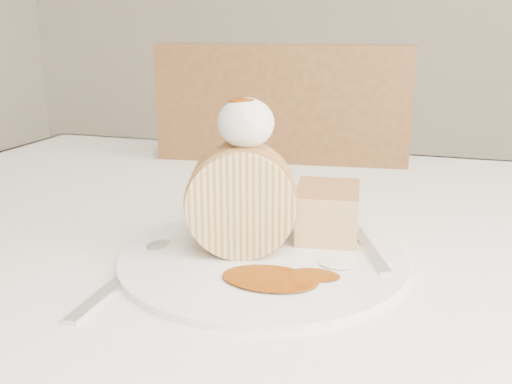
% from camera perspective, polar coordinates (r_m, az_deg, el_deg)
% --- Properties ---
extents(table, '(1.40, 0.90, 0.75)m').
position_cam_1_polar(table, '(0.75, 7.15, -9.79)').
color(table, white).
rests_on(table, ground).
extents(chair_far, '(0.50, 0.50, 0.96)m').
position_cam_1_polar(chair_far, '(1.21, 3.07, -5.08)').
color(chair_far, brown).
rests_on(chair_far, ground).
extents(plate, '(0.33, 0.33, 0.01)m').
position_cam_1_polar(plate, '(0.60, 0.64, -6.57)').
color(plate, white).
rests_on(plate, table).
extents(roulade_slice, '(0.12, 0.09, 0.11)m').
position_cam_1_polar(roulade_slice, '(0.60, -1.47, -0.85)').
color(roulade_slice, '#CBBD8D').
rests_on(roulade_slice, plate).
extents(cake_chunk, '(0.07, 0.07, 0.06)m').
position_cam_1_polar(cake_chunk, '(0.64, 7.16, -2.40)').
color(cake_chunk, '#A2773D').
rests_on(cake_chunk, plate).
extents(whipped_cream, '(0.06, 0.06, 0.05)m').
position_cam_1_polar(whipped_cream, '(0.58, -1.02, 6.92)').
color(whipped_cream, white).
rests_on(whipped_cream, roulade_slice).
extents(caramel_drizzle, '(0.03, 0.02, 0.01)m').
position_cam_1_polar(caramel_drizzle, '(0.57, -1.38, 9.73)').
color(caramel_drizzle, '#722F04').
rests_on(caramel_drizzle, whipped_cream).
extents(caramel_pool, '(0.10, 0.07, 0.00)m').
position_cam_1_polar(caramel_pool, '(0.54, 1.39, -8.60)').
color(caramel_pool, '#722F04').
rests_on(caramel_pool, plate).
extents(fork, '(0.09, 0.18, 0.00)m').
position_cam_1_polar(fork, '(0.62, 11.23, -5.59)').
color(fork, silver).
rests_on(fork, plate).
extents(spoon, '(0.03, 0.18, 0.00)m').
position_cam_1_polar(spoon, '(0.56, -14.03, -9.10)').
color(spoon, silver).
rests_on(spoon, table).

